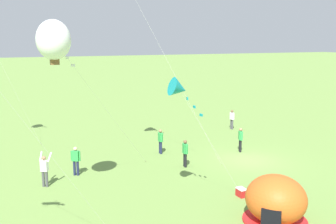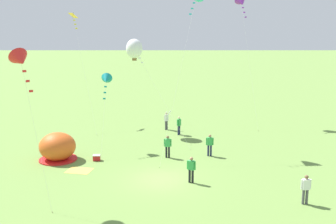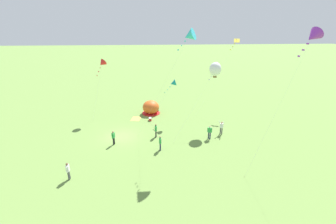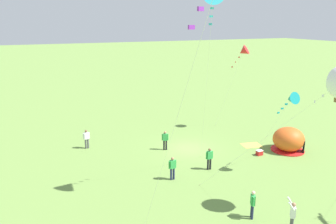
# 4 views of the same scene
# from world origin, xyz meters

# --- Properties ---
(ground_plane) EXTENTS (300.00, 300.00, 0.00)m
(ground_plane) POSITION_xyz_m (0.00, 0.00, 0.00)
(ground_plane) COLOR olive
(popup_tent) EXTENTS (2.81, 2.81, 2.10)m
(popup_tent) POSITION_xyz_m (-7.86, 3.88, 1.00)
(popup_tent) COLOR #D8591E
(popup_tent) RESTS_ON ground
(picnic_blanket) EXTENTS (1.92, 1.61, 0.01)m
(picnic_blanket) POSITION_xyz_m (-5.75, 1.60, 0.01)
(picnic_blanket) COLOR gold
(picnic_blanket) RESTS_ON ground
(cooler_box) EXTENTS (0.55, 0.39, 0.44)m
(cooler_box) POSITION_xyz_m (-4.93, 3.72, 0.22)
(cooler_box) COLOR red
(cooler_box) RESTS_ON ground
(person_far_back) EXTENTS (0.56, 0.35, 1.72)m
(person_far_back) POSITION_xyz_m (1.88, -0.57, 0.96)
(person_far_back) COLOR black
(person_far_back) RESTS_ON ground
(person_strolling) EXTENTS (0.59, 0.24, 1.72)m
(person_strolling) POSITION_xyz_m (3.62, 4.78, 0.96)
(person_strolling) COLOR #1E2347
(person_strolling) RESTS_ON ground
(person_with_toddler) EXTENTS (0.40, 0.52, 1.72)m
(person_with_toddler) POSITION_xyz_m (1.42, 10.93, 0.96)
(person_with_toddler) COLOR #1E2347
(person_with_toddler) RESTS_ON ground
(person_near_tent) EXTENTS (0.68, 0.72, 1.89)m
(person_near_tent) POSITION_xyz_m (0.25, 12.78, 1.00)
(person_near_tent) COLOR #4C4C51
(person_near_tent) RESTS_ON ground
(person_center_field) EXTENTS (0.59, 0.26, 1.72)m
(person_center_field) POSITION_xyz_m (8.10, -3.68, 0.96)
(person_center_field) COLOR #4C4C51
(person_center_field) RESTS_ON ground
(person_watching_sky) EXTENTS (0.59, 0.27, 1.72)m
(person_watching_sky) POSITION_xyz_m (0.38, 4.41, 0.96)
(person_watching_sky) COLOR black
(person_watching_sky) RESTS_ON ground
(kite_white) EXTENTS (5.73, 6.72, 8.73)m
(kite_white) POSITION_xyz_m (-2.69, 12.28, 7.82)
(kite_white) COLOR silver
(kite_white) RESTS_ON ground
(kite_purple) EXTENTS (2.02, 5.44, 12.97)m
(kite_purple) POSITION_xyz_m (7.82, 16.87, 12.24)
(kite_purple) COLOR silver
(kite_purple) RESTS_ON ground
(kite_red) EXTENTS (2.55, 2.65, 8.67)m
(kite_red) POSITION_xyz_m (-7.55, -2.92, 8.02)
(kite_red) COLOR silver
(kite_red) RESTS_ON ground
(kite_teal) EXTENTS (0.90, 4.02, 6.18)m
(kite_teal) POSITION_xyz_m (-4.54, 7.03, 5.63)
(kite_teal) COLOR silver
(kite_teal) RESTS_ON ground
(kite_yellow) EXTENTS (3.67, 7.07, 11.28)m
(kite_yellow) POSITION_xyz_m (-9.22, 17.02, 10.55)
(kite_yellow) COLOR silver
(kite_yellow) RESTS_ON ground
(kite_cyan) EXTENTS (3.68, 6.61, 12.87)m
(kite_cyan) POSITION_xyz_m (2.62, 7.83, 12.11)
(kite_cyan) COLOR silver
(kite_cyan) RESTS_ON ground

